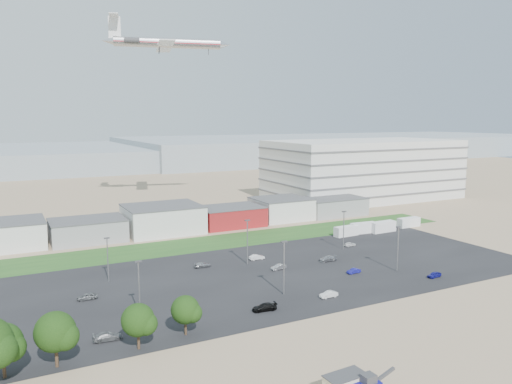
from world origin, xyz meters
TOP-DOWN VIEW (x-y plane):
  - ground at (0.00, 0.00)m, footprint 700.00×700.00m
  - parking_lot at (5.00, 20.00)m, footprint 120.00×50.00m
  - grass_strip at (0.00, 52.00)m, footprint 160.00×16.00m
  - hills_backdrop at (40.00, 315.00)m, footprint 700.00×200.00m
  - building_row at (-17.00, 71.00)m, footprint 170.00×20.00m
  - parking_garage at (90.00, 95.00)m, footprint 80.00×40.00m
  - box_trailer_a at (40.37, 41.43)m, footprint 7.87×2.93m
  - box_trailer_b at (47.39, 42.10)m, footprint 8.49×3.19m
  - box_trailer_c at (53.46, 40.54)m, footprint 8.66×3.04m
  - box_trailer_d at (65.69, 42.33)m, footprint 7.92×2.62m
  - tree_left at (-50.05, -3.08)m, footprint 5.68×5.68m
  - tree_mid at (-43.54, -3.14)m, footprint 6.00×6.00m
  - tree_right at (-32.08, -2.93)m, footprint 5.31×5.31m
  - tree_near at (-24.19, -1.43)m, footprint 4.88×4.88m
  - lightpole_front_l at (-28.69, 9.63)m, footprint 1.16×0.49m
  - lightpole_front_m at (-0.94, 7.32)m, footprint 1.26×0.53m
  - lightpole_front_r at (29.43, 8.58)m, footprint 1.21×0.50m
  - lightpole_back_l at (-29.92, 30.95)m, footprint 1.12×0.47m
  - lightpole_back_m at (1.87, 29.06)m, footprint 1.25×0.52m
  - lightpole_back_r at (30.16, 29.38)m, footprint 1.21×0.50m
  - airliner at (9.38, 110.21)m, footprint 53.67×42.71m
  - parked_car_1 at (19.74, 11.78)m, footprint 3.39×1.33m
  - parked_car_2 at (33.46, 1.45)m, footprint 3.65×1.78m
  - parked_car_3 at (-8.26, 1.68)m, footprint 4.72×2.42m
  - parked_car_5 at (-35.64, 21.97)m, footprint 3.79×1.57m
  - parked_car_6 at (-8.53, 31.42)m, footprint 3.94×1.65m
  - parked_car_7 at (6.24, 21.80)m, footprint 3.81×1.60m
  - parked_car_8 at (33.81, 31.29)m, footprint 3.37×1.41m
  - parked_car_10 at (-35.65, 2.20)m, footprint 4.58×2.12m
  - parked_car_11 at (5.56, 31.34)m, footprint 3.85×1.35m
  - parked_car_12 at (20.20, 22.29)m, footprint 4.52×2.00m
  - parked_car_13 at (5.92, 1.93)m, footprint 3.68×1.30m

SIDE VIEW (x-z plane):
  - ground at x=0.00m, z-range 0.00..0.00m
  - parking_lot at x=5.00m, z-range 0.00..0.01m
  - grass_strip at x=0.00m, z-range 0.00..0.02m
  - parked_car_1 at x=19.74m, z-range 0.00..1.10m
  - parked_car_6 at x=-8.53m, z-range 0.00..1.14m
  - parked_car_8 at x=33.81m, z-range 0.00..1.14m
  - parked_car_2 at x=33.46m, z-range 0.00..1.20m
  - parked_car_13 at x=5.92m, z-range 0.00..1.21m
  - parked_car_7 at x=6.24m, z-range 0.00..1.23m
  - parked_car_11 at x=5.56m, z-range 0.00..1.27m
  - parked_car_5 at x=-35.64m, z-range 0.00..1.28m
  - parked_car_12 at x=20.20m, z-range 0.00..1.29m
  - parked_car_10 at x=-35.65m, z-range 0.00..1.30m
  - parked_car_3 at x=-8.26m, z-range 0.00..1.31m
  - box_trailer_a at x=40.37m, z-range 0.00..2.90m
  - box_trailer_d at x=65.69m, z-range 0.00..2.95m
  - box_trailer_b at x=47.39m, z-range 0.00..3.12m
  - box_trailer_c at x=53.46m, z-range 0.00..3.21m
  - tree_near at x=-24.19m, z-range 0.00..7.32m
  - tree_right at x=-32.08m, z-range 0.00..7.96m
  - building_row at x=-17.00m, z-range 0.00..8.00m
  - tree_left at x=-50.05m, z-range 0.00..8.52m
  - hills_backdrop at x=40.00m, z-range 0.00..9.00m
  - tree_mid at x=-43.54m, z-range 0.00..9.01m
  - lightpole_back_l at x=-29.92m, z-range 0.00..9.53m
  - lightpole_front_l at x=-28.69m, z-range 0.00..9.89m
  - lightpole_back_r at x=30.16m, z-range 0.00..10.27m
  - lightpole_front_r at x=29.43m, z-range 0.00..10.29m
  - lightpole_back_m at x=1.87m, z-range 0.00..10.67m
  - lightpole_front_m at x=-0.94m, z-range 0.00..10.72m
  - parking_garage at x=90.00m, z-range 0.00..25.00m
  - airliner at x=9.38m, z-range 54.85..68.81m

